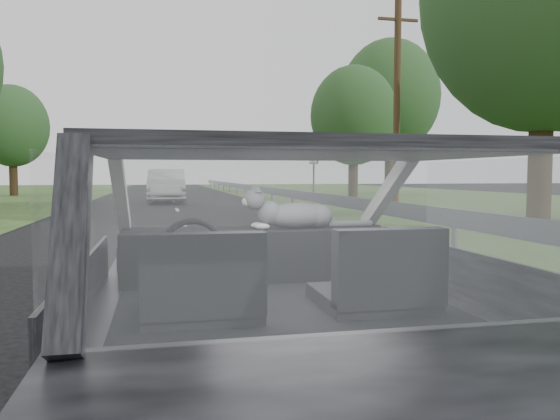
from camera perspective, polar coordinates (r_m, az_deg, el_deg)
name	(u,v)px	position (r m, az deg, el deg)	size (l,w,h in m)	color
subject_car	(280,297)	(2.70, -0.01, -9.03)	(1.80, 4.00, 1.45)	black
dashboard	(258,253)	(3.28, -2.33, -4.54)	(1.58, 0.45, 0.30)	black
driver_seat	(202,280)	(2.33, -8.18, -7.23)	(0.50, 0.72, 0.42)	black
passenger_seat	(380,273)	(2.52, 10.41, -6.45)	(0.50, 0.72, 0.42)	black
steering_wheel	(193,250)	(2.94, -9.06, -4.19)	(0.36, 0.36, 0.04)	black
cat	(297,214)	(3.28, 1.76, -0.40)	(0.59, 0.18, 0.26)	gray
guardrail	(365,205)	(13.50, 8.84, 0.54)	(0.05, 90.00, 0.32)	slate
other_car	(166,186)	(26.07, -11.79, 2.48)	(1.89, 4.78, 1.57)	silver
highway_sign	(314,176)	(27.71, 3.53, 3.52)	(0.10, 0.98, 2.44)	#104717
utility_pole	(397,105)	(21.13, 12.11, 10.67)	(0.25, 0.25, 7.81)	brown
tree_0	(544,47)	(14.31, 25.83, 15.06)	(5.57, 5.57, 8.44)	#2A4F25
tree_2	(353,135)	(28.01, 7.69, 7.75)	(4.35, 4.35, 6.59)	#2A4F25
tree_3	(389,119)	(37.69, 11.37, 9.29)	(6.62, 6.62, 10.03)	#2A4F25
tree_6	(12,142)	(37.56, -26.17, 6.39)	(4.37, 4.37, 6.62)	#2A4F25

